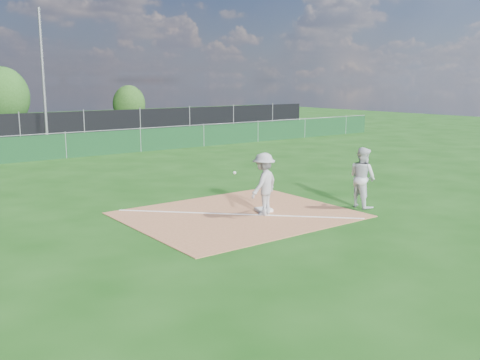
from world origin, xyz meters
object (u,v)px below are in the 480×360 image
car_right (84,124)px  tree_right (129,104)px  tree_mid (2,97)px  light_pole (43,76)px  runner (362,177)px  first_base (264,210)px  play_at_first (264,184)px

car_right → tree_right: bearing=-42.8°
tree_mid → tree_right: bearing=-3.1°
car_right → tree_mid: (-3.92, 6.48, 1.82)m
light_pole → car_right: bearing=46.3°
runner → tree_right: 34.27m
first_base → car_right: 26.43m
light_pole → tree_mid: bearing=89.7°
light_pole → runner: (2.04, -23.15, -3.10)m
car_right → tree_right: size_ratio=1.34×
light_pole → play_at_first: 22.36m
first_base → tree_mid: 32.58m
play_at_first → car_right: (4.90, 26.29, -0.24)m
tree_mid → tree_right: size_ratio=1.44×
tree_right → light_pole: bearing=-135.7°
play_at_first → runner: bearing=-19.0°
light_pole → first_base: (-0.68, -21.84, -3.94)m
tree_right → tree_mid: bearing=176.9°
play_at_first → tree_right: tree_right is taller
first_base → runner: size_ratio=0.23×
tree_mid → tree_right: tree_mid is taller
first_base → tree_right: (11.03, 31.93, 1.65)m
first_base → tree_right: 33.82m
first_base → tree_right: size_ratio=0.12×
runner → light_pole: bearing=10.7°
light_pole → play_at_first: (-0.92, -22.13, -3.11)m
light_pole → car_right: size_ratio=1.79×
light_pole → play_at_first: light_pole is taller
runner → tree_right: bearing=-8.3°
first_base → runner: 3.13m
car_right → first_base: bearing=174.1°
light_pole → car_right: 6.66m
light_pole → tree_mid: (0.06, 10.64, -1.52)m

